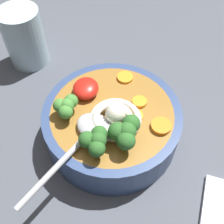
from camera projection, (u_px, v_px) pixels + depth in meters
The scene contains 13 objects.
table_slab at pixel (103, 158), 47.15cm from camera, with size 134.35×134.35×3.61cm, color #474C56.
soup_bowl at pixel (112, 124), 45.08cm from camera, with size 21.44×21.44×6.56cm.
noodle_pile at pixel (115, 118), 40.59cm from camera, with size 8.46×8.29×3.40cm.
soup_spoon at pixel (90, 132), 39.43cm from camera, with size 16.57×11.59×1.60cm.
chili_sauce_dollop at pixel (86, 88), 44.09cm from camera, with size 4.51×4.06×2.03cm, color red.
broccoli_floret_left at pixel (125, 132), 37.38cm from camera, with size 5.02×4.32×3.97cm.
broccoli_floret_far at pixel (66, 106), 40.64cm from camera, with size 4.09×3.52×3.23cm.
broccoli_floret_right at pixel (94, 141), 36.93cm from camera, with size 4.47×3.84×3.53cm.
carrot_slice_extra_b at pixel (135, 116), 41.86cm from camera, with size 2.52×2.52×0.41cm, color orange.
carrot_slice_rear at pixel (161, 126), 40.60cm from camera, with size 2.97×2.97×0.66cm, color orange.
carrot_slice_extra_a at pixel (140, 102), 43.38cm from camera, with size 2.27×2.27×0.56cm, color orange.
carrot_slice_near_spoon at pixel (125, 77), 46.63cm from camera, with size 2.65×2.65×0.43cm, color orange.
drinking_glass at pixel (24, 38), 54.51cm from camera, with size 7.77×7.77×11.48cm, color silver.
Camera 1 is at (21.89, 4.08, 44.12)cm, focal length 45.10 mm.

